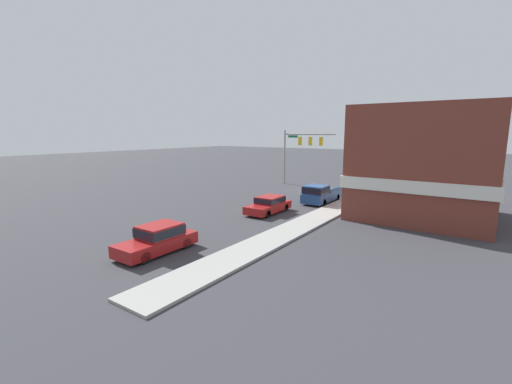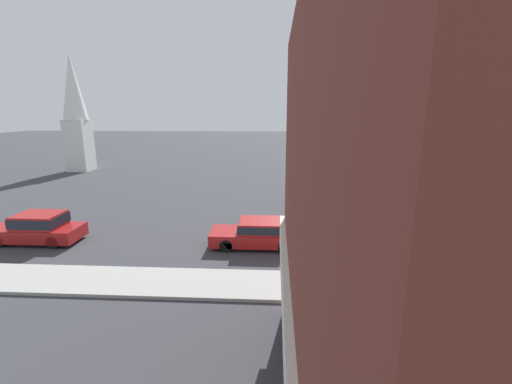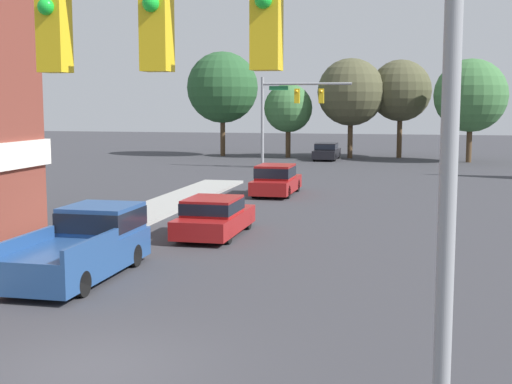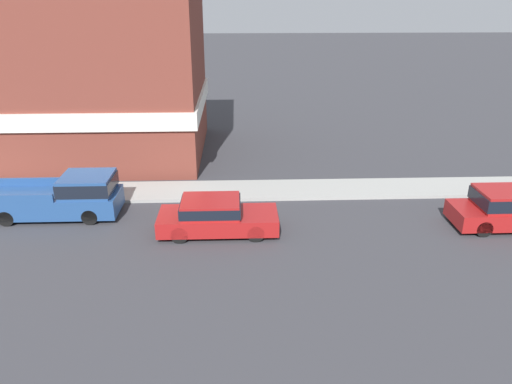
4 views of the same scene
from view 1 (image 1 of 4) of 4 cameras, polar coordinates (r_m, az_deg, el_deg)
ground_plane at (r=41.35m, az=10.24°, el=0.28°), size 200.00×200.00×0.00m
sidewalk_curb at (r=39.37m, az=17.81°, el=-0.41°), size 2.40×60.00×0.14m
near_signal_assembly at (r=44.65m, az=7.50°, el=7.76°), size 7.12×0.49×7.07m
car_lead at (r=29.21m, az=2.16°, el=-2.05°), size 1.93×4.72×1.41m
car_second_ahead at (r=20.46m, az=-16.02°, el=-7.42°), size 1.93×4.73×1.59m
pickup_truck_parked at (r=33.88m, az=10.64°, el=-0.28°), size 2.05×5.46×1.83m
construction_barrel at (r=45.60m, az=17.94°, el=1.55°), size 0.56×0.56×1.09m
corner_brick_building at (r=30.85m, az=26.48°, el=4.19°), size 10.32×10.59×8.81m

